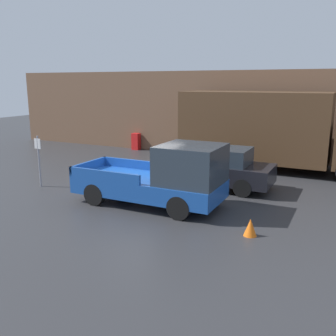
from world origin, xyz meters
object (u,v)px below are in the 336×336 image
at_px(car, 214,167).
at_px(traffic_cone, 250,227).
at_px(pickup_truck, 164,178).
at_px(newspaper_box, 136,141).
at_px(delivery_truck, 267,129).
at_px(parking_sign, 39,158).

xyz_separation_m(car, traffic_cone, (2.51, -4.15, -0.57)).
height_order(pickup_truck, car, pickup_truck).
xyz_separation_m(pickup_truck, newspaper_box, (-6.37, 8.84, -0.48)).
height_order(car, traffic_cone, car).
bearing_deg(car, traffic_cone, -58.78).
bearing_deg(pickup_truck, delivery_truck, 75.19).
bearing_deg(traffic_cone, newspaper_box, 133.69).
relative_size(parking_sign, newspaper_box, 2.02).
bearing_deg(traffic_cone, pickup_truck, 159.93).
bearing_deg(car, delivery_truck, 73.88).
xyz_separation_m(delivery_truck, newspaper_box, (-8.22, 1.82, -1.40)).
bearing_deg(pickup_truck, parking_sign, 179.93).
height_order(car, newspaper_box, car).
distance_m(car, delivery_truck, 4.36).
relative_size(parking_sign, traffic_cone, 4.23).
xyz_separation_m(parking_sign, newspaper_box, (-0.91, 8.84, -0.65)).
xyz_separation_m(car, parking_sign, (-6.15, -2.97, 0.34)).
bearing_deg(car, parking_sign, -154.20).
distance_m(car, parking_sign, 6.83).
bearing_deg(parking_sign, pickup_truck, -0.07).
height_order(delivery_truck, traffic_cone, delivery_truck).
height_order(delivery_truck, parking_sign, delivery_truck).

